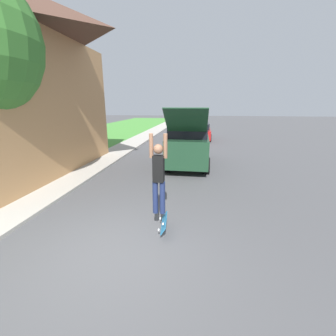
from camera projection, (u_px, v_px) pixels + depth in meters
name	position (u px, v px, depth m)	size (l,w,h in m)	color
ground_plane	(114.00, 252.00, 4.69)	(120.00, 120.00, 0.00)	#49494C
lawn	(9.00, 164.00, 11.50)	(10.00, 80.00, 0.08)	#478E38
sidewalk	(89.00, 167.00, 10.89)	(1.80, 80.00, 0.10)	#ADA89E
suv_parked	(189.00, 142.00, 11.18)	(2.03, 5.33, 2.87)	#193823
car_down_street	(199.00, 132.00, 19.60)	(1.97, 4.14, 1.42)	maroon
skateboarder	(159.00, 174.00, 5.14)	(0.41, 0.22, 1.91)	#192347
skateboard	(164.00, 222.00, 5.30)	(0.24, 0.76, 0.27)	#236B99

